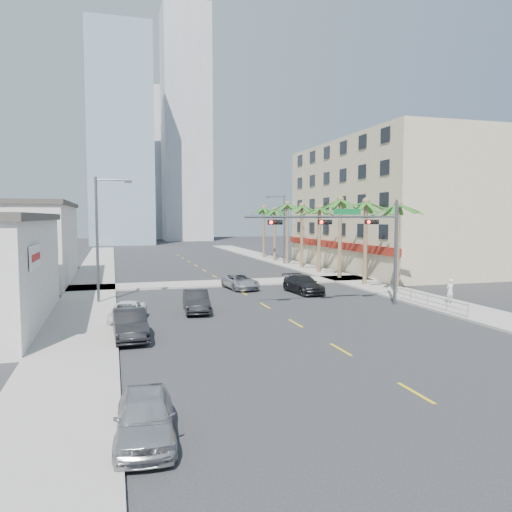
% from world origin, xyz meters
% --- Properties ---
extents(ground, '(260.00, 260.00, 0.00)m').
position_xyz_m(ground, '(0.00, 0.00, 0.00)').
color(ground, '#262628').
rests_on(ground, ground).
extents(sidewalk_right, '(4.00, 120.00, 0.15)m').
position_xyz_m(sidewalk_right, '(12.00, 20.00, 0.07)').
color(sidewalk_right, gray).
rests_on(sidewalk_right, ground).
extents(sidewalk_left, '(4.00, 120.00, 0.15)m').
position_xyz_m(sidewalk_left, '(-12.00, 20.00, 0.07)').
color(sidewalk_left, gray).
rests_on(sidewalk_left, ground).
extents(sidewalk_cross, '(80.00, 4.00, 0.15)m').
position_xyz_m(sidewalk_cross, '(0.00, 22.00, 0.07)').
color(sidewalk_cross, gray).
rests_on(sidewalk_cross, ground).
extents(building_right, '(15.25, 28.00, 15.00)m').
position_xyz_m(building_right, '(21.99, 30.00, 7.50)').
color(building_right, tan).
rests_on(building_right, ground).
extents(building_left_far, '(11.00, 18.00, 7.20)m').
position_xyz_m(building_left_far, '(-19.50, 28.00, 3.60)').
color(building_left_far, beige).
rests_on(building_left_far, ground).
extents(tower_far_left, '(14.00, 14.00, 48.00)m').
position_xyz_m(tower_far_left, '(-8.00, 95.00, 24.00)').
color(tower_far_left, '#99B2C6').
rests_on(tower_far_left, ground).
extents(tower_far_right, '(12.00, 12.00, 60.00)m').
position_xyz_m(tower_far_right, '(9.00, 110.00, 30.00)').
color(tower_far_right, '#ADADB2').
rests_on(tower_far_right, ground).
extents(tower_far_center, '(16.00, 16.00, 42.00)m').
position_xyz_m(tower_far_center, '(-3.00, 125.00, 21.00)').
color(tower_far_center, '#ADADB2').
rests_on(tower_far_center, ground).
extents(traffic_signal_mast, '(11.12, 0.54, 7.20)m').
position_xyz_m(traffic_signal_mast, '(5.78, 7.95, 5.06)').
color(traffic_signal_mast, slate).
rests_on(traffic_signal_mast, ground).
extents(palm_tree_0, '(4.80, 4.80, 7.80)m').
position_xyz_m(palm_tree_0, '(11.60, 12.00, 7.08)').
color(palm_tree_0, brown).
rests_on(palm_tree_0, ground).
extents(palm_tree_1, '(4.80, 4.80, 8.16)m').
position_xyz_m(palm_tree_1, '(11.60, 17.20, 7.43)').
color(palm_tree_1, brown).
rests_on(palm_tree_1, ground).
extents(palm_tree_2, '(4.80, 4.80, 8.52)m').
position_xyz_m(palm_tree_2, '(11.60, 22.40, 7.78)').
color(palm_tree_2, brown).
rests_on(palm_tree_2, ground).
extents(palm_tree_3, '(4.80, 4.80, 7.80)m').
position_xyz_m(palm_tree_3, '(11.60, 27.60, 7.08)').
color(palm_tree_3, brown).
rests_on(palm_tree_3, ground).
extents(palm_tree_4, '(4.80, 4.80, 8.16)m').
position_xyz_m(palm_tree_4, '(11.60, 32.80, 7.43)').
color(palm_tree_4, brown).
rests_on(palm_tree_4, ground).
extents(palm_tree_5, '(4.80, 4.80, 8.52)m').
position_xyz_m(palm_tree_5, '(11.60, 38.00, 7.78)').
color(palm_tree_5, brown).
rests_on(palm_tree_5, ground).
extents(palm_tree_6, '(4.80, 4.80, 7.80)m').
position_xyz_m(palm_tree_6, '(11.60, 43.20, 7.08)').
color(palm_tree_6, brown).
rests_on(palm_tree_6, ground).
extents(palm_tree_7, '(4.80, 4.80, 8.16)m').
position_xyz_m(palm_tree_7, '(11.60, 48.40, 7.43)').
color(palm_tree_7, brown).
rests_on(palm_tree_7, ground).
extents(streetlight_left, '(2.55, 0.25, 9.00)m').
position_xyz_m(streetlight_left, '(-11.00, 14.00, 5.06)').
color(streetlight_left, slate).
rests_on(streetlight_left, ground).
extents(streetlight_right, '(2.55, 0.25, 9.00)m').
position_xyz_m(streetlight_right, '(11.00, 38.00, 5.06)').
color(streetlight_right, slate).
rests_on(streetlight_right, ground).
extents(guardrail, '(0.08, 8.08, 1.00)m').
position_xyz_m(guardrail, '(10.30, 6.00, 0.67)').
color(guardrail, silver).
rests_on(guardrail, ground).
extents(car_parked_near, '(1.89, 4.13, 1.37)m').
position_xyz_m(car_parked_near, '(-9.40, -9.22, 0.69)').
color(car_parked_near, '#B0B0B5').
rests_on(car_parked_near, ground).
extents(car_parked_mid, '(1.74, 4.59, 1.50)m').
position_xyz_m(car_parked_mid, '(-9.40, 2.83, 0.75)').
color(car_parked_mid, black).
rests_on(car_parked_mid, ground).
extents(car_parked_far, '(2.52, 4.47, 1.18)m').
position_xyz_m(car_parked_far, '(-9.40, 7.06, 0.59)').
color(car_parked_far, white).
rests_on(car_parked_far, ground).
extents(car_lane_left, '(1.86, 4.48, 1.44)m').
position_xyz_m(car_lane_left, '(-5.00, 9.07, 0.72)').
color(car_lane_left, black).
rests_on(car_lane_left, ground).
extents(car_lane_center, '(2.64, 4.93, 1.32)m').
position_xyz_m(car_lane_center, '(0.31, 18.28, 0.66)').
color(car_lane_center, '#B3B3B8').
rests_on(car_lane_center, ground).
extents(car_lane_right, '(2.40, 5.06, 1.43)m').
position_xyz_m(car_lane_right, '(4.70, 14.74, 0.71)').
color(car_lane_right, black).
rests_on(car_lane_right, ground).
extents(pedestrian, '(0.70, 0.52, 1.75)m').
position_xyz_m(pedestrian, '(12.45, 6.51, 1.02)').
color(pedestrian, silver).
rests_on(pedestrian, sidewalk_right).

